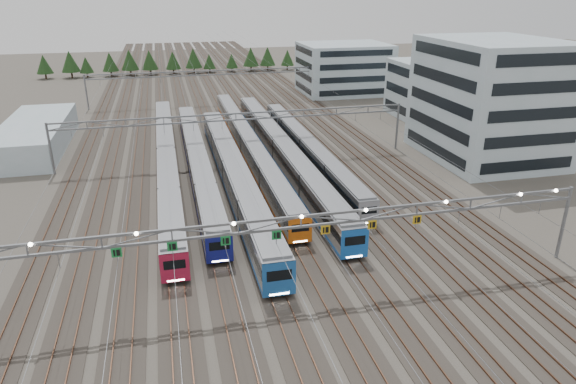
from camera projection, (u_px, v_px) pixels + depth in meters
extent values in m
plane|color=#47423A|center=(300.00, 292.00, 48.08)|extent=(400.00, 400.00, 0.00)
cube|color=#2D2823|center=(205.00, 92.00, 138.14)|extent=(54.00, 260.00, 0.08)
cube|color=brown|center=(106.00, 96.00, 132.52)|extent=(0.08, 260.00, 0.16)
cube|color=brown|center=(296.00, 87.00, 143.66)|extent=(0.08, 260.00, 0.16)
cube|color=brown|center=(202.00, 91.00, 137.94)|extent=(0.08, 260.00, 0.16)
cube|color=brown|center=(207.00, 91.00, 138.25)|extent=(0.08, 260.00, 0.16)
cube|color=black|center=(168.00, 168.00, 79.41)|extent=(2.31, 66.90, 0.35)
cube|color=#9EA0A6|center=(167.00, 157.00, 78.77)|extent=(2.72, 68.26, 3.06)
cube|color=black|center=(166.00, 155.00, 78.64)|extent=(2.78, 67.92, 0.92)
cube|color=#B21B3D|center=(167.00, 165.00, 79.26)|extent=(2.77, 67.92, 0.34)
cube|color=slate|center=(166.00, 147.00, 78.16)|extent=(2.44, 66.90, 0.24)
cube|color=#B21B3D|center=(175.00, 268.00, 48.07)|extent=(2.74, 0.12, 3.06)
cube|color=black|center=(174.00, 265.00, 47.91)|extent=(2.04, 0.10, 0.92)
cube|color=white|center=(176.00, 280.00, 48.52)|extent=(1.63, 0.06, 0.15)
cube|color=black|center=(198.00, 170.00, 78.60)|extent=(2.33, 57.73, 0.35)
cube|color=#9EA0A6|center=(197.00, 159.00, 77.96)|extent=(2.74, 58.91, 3.08)
cube|color=black|center=(197.00, 157.00, 77.83)|extent=(2.80, 58.62, 0.93)
cube|color=navy|center=(198.00, 167.00, 78.45)|extent=(2.79, 58.62, 0.34)
cube|color=slate|center=(196.00, 149.00, 77.35)|extent=(2.46, 57.73, 0.24)
cube|color=navy|center=(219.00, 249.00, 51.48)|extent=(2.76, 0.12, 3.08)
cube|color=black|center=(219.00, 246.00, 51.31)|extent=(2.05, 0.10, 0.93)
cube|color=white|center=(220.00, 261.00, 51.93)|extent=(1.64, 0.06, 0.15)
cube|color=black|center=(234.00, 184.00, 72.80)|extent=(2.60, 57.34, 0.39)
cube|color=#9EA0A6|center=(233.00, 172.00, 72.08)|extent=(3.06, 58.51, 3.44)
cube|color=black|center=(233.00, 169.00, 71.92)|extent=(3.12, 58.22, 1.04)
cube|color=#1F5BAA|center=(234.00, 181.00, 72.62)|extent=(3.11, 58.22, 0.38)
cube|color=slate|center=(233.00, 159.00, 71.39)|extent=(2.75, 57.34, 0.27)
cube|color=#1F5BAA|center=(279.00, 279.00, 45.77)|extent=(3.08, 0.12, 3.44)
cube|color=black|center=(279.00, 275.00, 45.59)|extent=(2.29, 0.10, 1.04)
cube|color=white|center=(279.00, 294.00, 46.28)|extent=(1.84, 0.06, 0.16)
cube|color=black|center=(248.00, 152.00, 86.82)|extent=(2.23, 66.92, 0.34)
cube|color=#9EA0A6|center=(248.00, 143.00, 86.20)|extent=(2.62, 68.29, 2.95)
cube|color=black|center=(248.00, 141.00, 86.07)|extent=(2.68, 67.95, 0.89)
cube|color=orange|center=(248.00, 150.00, 86.67)|extent=(2.67, 67.95, 0.33)
cube|color=slate|center=(248.00, 134.00, 85.61)|extent=(2.36, 66.92, 0.23)
cube|color=orange|center=(300.00, 231.00, 55.49)|extent=(2.64, 0.12, 2.95)
cube|color=black|center=(300.00, 228.00, 55.33)|extent=(1.97, 0.10, 0.89)
cube|color=white|center=(300.00, 241.00, 55.92)|extent=(1.57, 0.06, 0.14)
cube|color=black|center=(282.00, 160.00, 82.79)|extent=(2.49, 65.17, 0.38)
cube|color=#9EA0A6|center=(282.00, 150.00, 82.11)|extent=(2.93, 66.50, 3.29)
cube|color=black|center=(282.00, 147.00, 81.96)|extent=(2.99, 66.17, 0.99)
cube|color=blue|center=(282.00, 158.00, 82.62)|extent=(2.98, 66.17, 0.37)
cube|color=slate|center=(281.00, 139.00, 81.45)|extent=(2.63, 65.17, 0.26)
cube|color=blue|center=(355.00, 244.00, 52.20)|extent=(2.95, 0.12, 3.29)
cube|color=black|center=(355.00, 241.00, 52.03)|extent=(2.19, 0.10, 0.99)
cube|color=white|center=(354.00, 257.00, 52.69)|extent=(1.76, 0.06, 0.16)
cube|color=black|center=(307.00, 157.00, 84.38)|extent=(2.20, 52.11, 0.33)
cube|color=#9EA0A6|center=(307.00, 148.00, 83.78)|extent=(2.58, 53.17, 2.91)
cube|color=black|center=(307.00, 146.00, 83.65)|extent=(2.64, 52.90, 0.88)
cube|color=#9497A2|center=(307.00, 155.00, 84.24)|extent=(2.63, 52.90, 0.32)
cube|color=slate|center=(308.00, 139.00, 83.20)|extent=(2.33, 52.11, 0.23)
cube|color=#9497A2|center=(369.00, 213.00, 59.88)|extent=(2.60, 0.12, 2.91)
cube|color=black|center=(369.00, 210.00, 59.72)|extent=(1.94, 0.10, 0.88)
cube|color=white|center=(368.00, 223.00, 60.30)|extent=(1.55, 0.06, 0.14)
cylinder|color=slate|center=(564.00, 223.00, 52.70)|extent=(0.36, 0.36, 8.00)
cube|color=slate|center=(301.00, 216.00, 45.15)|extent=(56.00, 0.22, 0.22)
cube|color=slate|center=(301.00, 227.00, 45.53)|extent=(56.00, 0.22, 0.22)
cube|color=#198039|center=(116.00, 253.00, 42.16)|extent=(0.85, 0.06, 0.85)
cube|color=#198039|center=(172.00, 246.00, 43.15)|extent=(0.85, 0.06, 0.85)
cube|color=#198039|center=(226.00, 241.00, 44.13)|extent=(0.85, 0.06, 0.85)
cube|color=#198039|center=(277.00, 235.00, 45.11)|extent=(0.85, 0.06, 0.85)
cube|color=gold|center=(325.00, 230.00, 46.10)|extent=(0.85, 0.06, 0.85)
cube|color=gold|center=(372.00, 225.00, 47.08)|extent=(0.85, 0.06, 0.85)
cube|color=gold|center=(417.00, 220.00, 48.07)|extent=(0.85, 0.06, 0.85)
cylinder|color=slate|center=(50.00, 149.00, 76.48)|extent=(0.36, 0.36, 8.00)
cylinder|color=slate|center=(397.00, 126.00, 88.73)|extent=(0.36, 0.36, 8.00)
cube|color=slate|center=(236.00, 114.00, 81.18)|extent=(56.00, 0.22, 0.22)
cube|color=slate|center=(236.00, 120.00, 81.56)|extent=(56.00, 0.22, 0.22)
cylinder|color=slate|center=(86.00, 92.00, 117.02)|extent=(0.36, 0.36, 8.00)
cylinder|color=slate|center=(321.00, 82.00, 129.27)|extent=(0.36, 0.36, 8.00)
cube|color=slate|center=(208.00, 71.00, 121.72)|extent=(56.00, 0.22, 0.22)
cube|color=slate|center=(209.00, 75.00, 122.09)|extent=(56.00, 0.22, 0.22)
cube|color=#A5BFC6|center=(490.00, 100.00, 82.57)|extent=(18.00, 22.00, 19.00)
cube|color=#A5BFC6|center=(430.00, 90.00, 109.70)|extent=(14.00, 16.00, 11.81)
cube|color=#A5BFC6|center=(344.00, 68.00, 134.97)|extent=(22.00, 18.00, 12.64)
cube|color=#A5BFC6|center=(35.00, 135.00, 89.60)|extent=(10.00, 30.00, 4.66)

